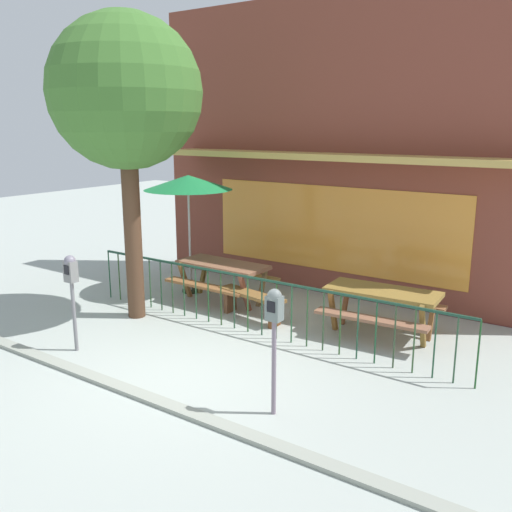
% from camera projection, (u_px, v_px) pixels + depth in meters
% --- Properties ---
extents(ground, '(40.00, 40.00, 0.00)m').
position_uv_depth(ground, '(177.00, 375.00, 7.70)').
color(ground, '#A5AEA7').
extents(pub_storefront, '(8.36, 1.22, 5.80)m').
position_uv_depth(pub_storefront, '(339.00, 151.00, 10.92)').
color(pub_storefront, '#4B1D20').
rests_on(pub_storefront, ground).
extents(patio_fence_front, '(7.04, 0.04, 0.97)m').
position_uv_depth(patio_fence_front, '(255.00, 295.00, 9.08)').
color(patio_fence_front, '#193D2D').
rests_on(patio_fence_front, ground).
extents(picnic_table_left, '(1.83, 1.39, 0.79)m').
position_uv_depth(picnic_table_left, '(223.00, 271.00, 10.76)').
color(picnic_table_left, brown).
rests_on(picnic_table_left, ground).
extents(picnic_table_right, '(1.88, 1.47, 0.79)m').
position_uv_depth(picnic_table_right, '(382.00, 299.00, 9.02)').
color(picnic_table_right, olive).
rests_on(picnic_table_right, ground).
extents(patio_umbrella, '(1.76, 1.76, 2.41)m').
position_uv_depth(patio_umbrella, '(188.00, 183.00, 11.01)').
color(patio_umbrella, black).
rests_on(patio_umbrella, ground).
extents(patio_bench, '(1.43, 0.56, 0.48)m').
position_uv_depth(patio_bench, '(252.00, 300.00, 9.84)').
color(patio_bench, brown).
rests_on(patio_bench, ground).
extents(parking_meter_near, '(0.18, 0.17, 1.56)m').
position_uv_depth(parking_meter_near, '(274.00, 318.00, 6.39)').
color(parking_meter_near, slate).
rests_on(parking_meter_near, ground).
extents(parking_meter_far, '(0.18, 0.17, 1.50)m').
position_uv_depth(parking_meter_far, '(71.00, 278.00, 8.27)').
color(parking_meter_far, slate).
rests_on(parking_meter_far, ground).
extents(street_tree, '(2.56, 2.56, 5.18)m').
position_uv_depth(street_tree, '(126.00, 94.00, 9.17)').
color(street_tree, '#503523').
rests_on(street_tree, ground).
extents(curb_edge, '(11.70, 0.20, 0.11)m').
position_uv_depth(curb_edge, '(137.00, 396.00, 7.10)').
color(curb_edge, gray).
rests_on(curb_edge, ground).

